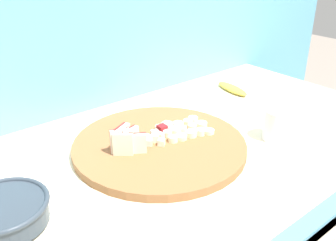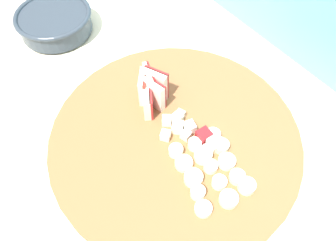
{
  "view_description": "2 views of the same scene",
  "coord_description": "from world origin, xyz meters",
  "px_view_note": "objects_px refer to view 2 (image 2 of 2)",
  "views": [
    {
      "loc": [
        -0.5,
        -0.6,
        1.38
      ],
      "look_at": [
        0.05,
        0.07,
        0.95
      ],
      "focal_mm": 40.4,
      "sensor_mm": 36.0,
      "label": 1
    },
    {
      "loc": [
        0.23,
        -0.14,
        1.39
      ],
      "look_at": [
        -0.02,
        0.05,
        0.92
      ],
      "focal_mm": 34.67,
      "sensor_mm": 36.0,
      "label": 2
    }
  ],
  "objects_px": {
    "apple_wedge_fan": "(151,89)",
    "cutting_board": "(175,139)",
    "apple_dice_pile": "(191,132)",
    "banana_slice_rows": "(211,169)",
    "ceramic_bowl": "(55,21)"
  },
  "relations": [
    {
      "from": "apple_wedge_fan",
      "to": "cutting_board",
      "type": "bearing_deg",
      "value": -7.8
    },
    {
      "from": "apple_dice_pile",
      "to": "banana_slice_rows",
      "type": "xyz_separation_m",
      "value": [
        0.07,
        -0.02,
        -0.0
      ]
    },
    {
      "from": "cutting_board",
      "to": "ceramic_bowl",
      "type": "relative_size",
      "value": 2.59
    },
    {
      "from": "apple_wedge_fan",
      "to": "ceramic_bowl",
      "type": "relative_size",
      "value": 0.46
    },
    {
      "from": "banana_slice_rows",
      "to": "ceramic_bowl",
      "type": "height_order",
      "value": "ceramic_bowl"
    },
    {
      "from": "apple_dice_pile",
      "to": "ceramic_bowl",
      "type": "height_order",
      "value": "ceramic_bowl"
    },
    {
      "from": "cutting_board",
      "to": "apple_dice_pile",
      "type": "distance_m",
      "value": 0.03
    },
    {
      "from": "cutting_board",
      "to": "apple_wedge_fan",
      "type": "relative_size",
      "value": 5.58
    },
    {
      "from": "banana_slice_rows",
      "to": "ceramic_bowl",
      "type": "xyz_separation_m",
      "value": [
        -0.48,
        -0.04,
        0.0
      ]
    },
    {
      "from": "apple_wedge_fan",
      "to": "ceramic_bowl",
      "type": "distance_m",
      "value": 0.31
    },
    {
      "from": "cutting_board",
      "to": "apple_wedge_fan",
      "type": "bearing_deg",
      "value": 172.2
    },
    {
      "from": "cutting_board",
      "to": "ceramic_bowl",
      "type": "bearing_deg",
      "value": -174.58
    },
    {
      "from": "apple_wedge_fan",
      "to": "banana_slice_rows",
      "type": "xyz_separation_m",
      "value": [
        0.18,
        -0.01,
        -0.02
      ]
    },
    {
      "from": "ceramic_bowl",
      "to": "cutting_board",
      "type": "bearing_deg",
      "value": 5.42
    },
    {
      "from": "apple_wedge_fan",
      "to": "ceramic_bowl",
      "type": "xyz_separation_m",
      "value": [
        -0.3,
        -0.05,
        -0.02
      ]
    }
  ]
}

